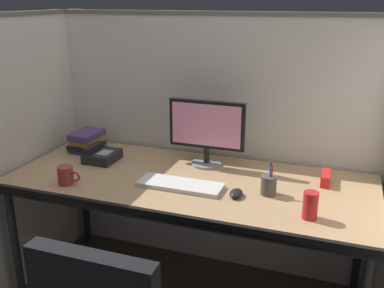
{
  "coord_description": "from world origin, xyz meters",
  "views": [
    {
      "loc": [
        0.72,
        -1.67,
        1.64
      ],
      "look_at": [
        0.0,
        0.35,
        0.92
      ],
      "focal_mm": 40.62,
      "sensor_mm": 36.0,
      "label": 1
    }
  ],
  "objects_px": {
    "monitor_center": "(207,128)",
    "coffee_mug": "(66,175)",
    "computer_mouse": "(236,193)",
    "red_stapler": "(326,178)",
    "desk_phone": "(101,155)",
    "desk": "(188,189)",
    "pen_cup": "(269,185)",
    "keyboard_main": "(180,185)",
    "book_stack": "(87,141)",
    "soda_can": "(310,205)"
  },
  "relations": [
    {
      "from": "monitor_center",
      "to": "computer_mouse",
      "type": "bearing_deg",
      "value": -53.13
    },
    {
      "from": "desk_phone",
      "to": "book_stack",
      "type": "relative_size",
      "value": 0.86
    },
    {
      "from": "keyboard_main",
      "to": "pen_cup",
      "type": "distance_m",
      "value": 0.44
    },
    {
      "from": "soda_can",
      "to": "red_stapler",
      "type": "bearing_deg",
      "value": 84.11
    },
    {
      "from": "red_stapler",
      "to": "coffee_mug",
      "type": "xyz_separation_m",
      "value": [
        -1.24,
        -0.46,
        0.02
      ]
    },
    {
      "from": "pen_cup",
      "to": "book_stack",
      "type": "height_order",
      "value": "pen_cup"
    },
    {
      "from": "desk_phone",
      "to": "soda_can",
      "type": "relative_size",
      "value": 1.56
    },
    {
      "from": "desk_phone",
      "to": "coffee_mug",
      "type": "relative_size",
      "value": 1.51
    },
    {
      "from": "computer_mouse",
      "to": "book_stack",
      "type": "bearing_deg",
      "value": 161.72
    },
    {
      "from": "coffee_mug",
      "to": "book_stack",
      "type": "height_order",
      "value": "book_stack"
    },
    {
      "from": "pen_cup",
      "to": "book_stack",
      "type": "bearing_deg",
      "value": 167.31
    },
    {
      "from": "computer_mouse",
      "to": "monitor_center",
      "type": "bearing_deg",
      "value": 126.87
    },
    {
      "from": "computer_mouse",
      "to": "desk_phone",
      "type": "bearing_deg",
      "value": 166.51
    },
    {
      "from": "book_stack",
      "to": "soda_can",
      "type": "xyz_separation_m",
      "value": [
        1.39,
        -0.45,
        0.0
      ]
    },
    {
      "from": "pen_cup",
      "to": "book_stack",
      "type": "relative_size",
      "value": 0.74
    },
    {
      "from": "desk",
      "to": "book_stack",
      "type": "bearing_deg",
      "value": 162.51
    },
    {
      "from": "book_stack",
      "to": "coffee_mug",
      "type": "bearing_deg",
      "value": -69.25
    },
    {
      "from": "monitor_center",
      "to": "coffee_mug",
      "type": "height_order",
      "value": "monitor_center"
    },
    {
      "from": "computer_mouse",
      "to": "soda_can",
      "type": "distance_m",
      "value": 0.37
    },
    {
      "from": "monitor_center",
      "to": "keyboard_main",
      "type": "relative_size",
      "value": 1.0
    },
    {
      "from": "monitor_center",
      "to": "red_stapler",
      "type": "height_order",
      "value": "monitor_center"
    },
    {
      "from": "desk",
      "to": "pen_cup",
      "type": "distance_m",
      "value": 0.44
    },
    {
      "from": "monitor_center",
      "to": "pen_cup",
      "type": "xyz_separation_m",
      "value": [
        0.4,
        -0.27,
        -0.17
      ]
    },
    {
      "from": "computer_mouse",
      "to": "soda_can",
      "type": "height_order",
      "value": "soda_can"
    },
    {
      "from": "monitor_center",
      "to": "pen_cup",
      "type": "bearing_deg",
      "value": -33.99
    },
    {
      "from": "keyboard_main",
      "to": "pen_cup",
      "type": "relative_size",
      "value": 2.63
    },
    {
      "from": "keyboard_main",
      "to": "soda_can",
      "type": "distance_m",
      "value": 0.65
    },
    {
      "from": "pen_cup",
      "to": "coffee_mug",
      "type": "height_order",
      "value": "pen_cup"
    },
    {
      "from": "coffee_mug",
      "to": "book_stack",
      "type": "bearing_deg",
      "value": 110.75
    },
    {
      "from": "computer_mouse",
      "to": "book_stack",
      "type": "distance_m",
      "value": 1.09
    },
    {
      "from": "keyboard_main",
      "to": "soda_can",
      "type": "xyz_separation_m",
      "value": [
        0.64,
        -0.12,
        0.05
      ]
    },
    {
      "from": "monitor_center",
      "to": "red_stapler",
      "type": "bearing_deg",
      "value": -3.4
    },
    {
      "from": "computer_mouse",
      "to": "coffee_mug",
      "type": "xyz_separation_m",
      "value": [
        -0.85,
        -0.15,
        0.03
      ]
    },
    {
      "from": "monitor_center",
      "to": "coffee_mug",
      "type": "distance_m",
      "value": 0.79
    },
    {
      "from": "coffee_mug",
      "to": "soda_can",
      "type": "bearing_deg",
      "value": 2.08
    },
    {
      "from": "keyboard_main",
      "to": "red_stapler",
      "type": "distance_m",
      "value": 0.75
    },
    {
      "from": "pen_cup",
      "to": "soda_can",
      "type": "distance_m",
      "value": 0.28
    },
    {
      "from": "desk_phone",
      "to": "coffee_mug",
      "type": "bearing_deg",
      "value": -88.95
    },
    {
      "from": "desk",
      "to": "desk_phone",
      "type": "xyz_separation_m",
      "value": [
        -0.57,
        0.1,
        0.08
      ]
    },
    {
      "from": "keyboard_main",
      "to": "pen_cup",
      "type": "xyz_separation_m",
      "value": [
        0.43,
        0.06,
        0.04
      ]
    },
    {
      "from": "computer_mouse",
      "to": "red_stapler",
      "type": "bearing_deg",
      "value": 38.22
    },
    {
      "from": "monitor_center",
      "to": "keyboard_main",
      "type": "xyz_separation_m",
      "value": [
        -0.03,
        -0.34,
        -0.2
      ]
    },
    {
      "from": "keyboard_main",
      "to": "red_stapler",
      "type": "xyz_separation_m",
      "value": [
        0.68,
        0.3,
        0.02
      ]
    },
    {
      "from": "coffee_mug",
      "to": "book_stack",
      "type": "relative_size",
      "value": 0.57
    },
    {
      "from": "desk",
      "to": "pen_cup",
      "type": "height_order",
      "value": "pen_cup"
    },
    {
      "from": "keyboard_main",
      "to": "red_stapler",
      "type": "relative_size",
      "value": 2.87
    },
    {
      "from": "desk",
      "to": "keyboard_main",
      "type": "xyz_separation_m",
      "value": [
        -0.01,
        -0.09,
        0.06
      ]
    },
    {
      "from": "desk_phone",
      "to": "pen_cup",
      "type": "bearing_deg",
      "value": -7.33
    },
    {
      "from": "monitor_center",
      "to": "soda_can",
      "type": "bearing_deg",
      "value": -36.4
    },
    {
      "from": "monitor_center",
      "to": "coffee_mug",
      "type": "relative_size",
      "value": 3.41
    }
  ]
}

